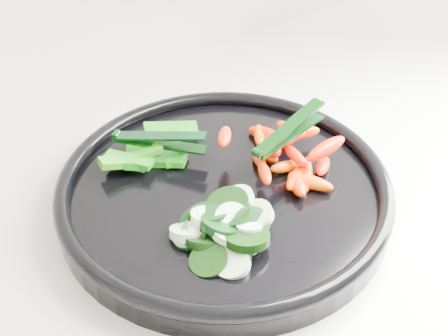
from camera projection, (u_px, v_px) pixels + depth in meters
counter at (402, 285)px, 1.22m from camera, size 2.02×0.62×0.93m
veggie_tray at (224, 192)px, 0.70m from camera, size 0.43×0.43×0.04m
cucumber_pile at (219, 229)px, 0.63m from camera, size 0.12×0.12×0.04m
carrot_pile at (287, 153)px, 0.72m from camera, size 0.14×0.15×0.06m
pepper_pile at (150, 152)px, 0.73m from camera, size 0.14×0.09×0.04m
tong_carrot at (288, 132)px, 0.70m from camera, size 0.11×0.04×0.02m
tong_pepper at (157, 140)px, 0.72m from camera, size 0.09×0.10×0.02m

